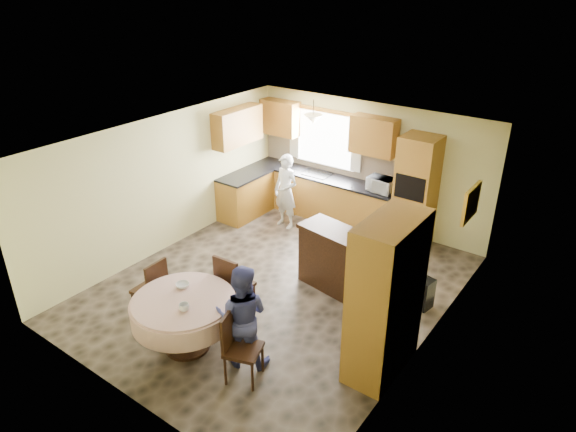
# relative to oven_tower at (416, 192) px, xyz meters

# --- Properties ---
(floor) EXTENTS (5.00, 6.00, 0.01)m
(floor) POSITION_rel_oven_tower_xyz_m (-1.15, -2.69, -1.06)
(floor) COLOR brown
(floor) RESTS_ON ground
(ceiling) EXTENTS (5.00, 6.00, 0.01)m
(ceiling) POSITION_rel_oven_tower_xyz_m (-1.15, -2.69, 1.44)
(ceiling) COLOR white
(ceiling) RESTS_ON wall_back
(wall_back) EXTENTS (5.00, 0.02, 2.50)m
(wall_back) POSITION_rel_oven_tower_xyz_m (-1.15, 0.31, 0.19)
(wall_back) COLOR #D0CC85
(wall_back) RESTS_ON floor
(wall_front) EXTENTS (5.00, 0.02, 2.50)m
(wall_front) POSITION_rel_oven_tower_xyz_m (-1.15, -5.69, 0.19)
(wall_front) COLOR #D0CC85
(wall_front) RESTS_ON floor
(wall_left) EXTENTS (0.02, 6.00, 2.50)m
(wall_left) POSITION_rel_oven_tower_xyz_m (-3.65, -2.69, 0.19)
(wall_left) COLOR #D0CC85
(wall_left) RESTS_ON floor
(wall_right) EXTENTS (0.02, 6.00, 2.50)m
(wall_right) POSITION_rel_oven_tower_xyz_m (1.35, -2.69, 0.19)
(wall_right) COLOR #D0CC85
(wall_right) RESTS_ON floor
(window) EXTENTS (1.40, 0.03, 1.10)m
(window) POSITION_rel_oven_tower_xyz_m (-2.15, 0.29, 0.54)
(window) COLOR white
(window) RESTS_ON wall_back
(curtain_left) EXTENTS (0.22, 0.02, 1.15)m
(curtain_left) POSITION_rel_oven_tower_xyz_m (-2.90, 0.24, 0.59)
(curtain_left) COLOR white
(curtain_left) RESTS_ON wall_back
(curtain_right) EXTENTS (0.22, 0.02, 1.15)m
(curtain_right) POSITION_rel_oven_tower_xyz_m (-1.40, 0.24, 0.59)
(curtain_right) COLOR white
(curtain_right) RESTS_ON wall_back
(base_cab_back) EXTENTS (3.30, 0.60, 0.88)m
(base_cab_back) POSITION_rel_oven_tower_xyz_m (-2.00, 0.01, -0.62)
(base_cab_back) COLOR gold
(base_cab_back) RESTS_ON floor
(counter_back) EXTENTS (3.30, 0.64, 0.04)m
(counter_back) POSITION_rel_oven_tower_xyz_m (-2.00, 0.01, -0.16)
(counter_back) COLOR black
(counter_back) RESTS_ON base_cab_back
(base_cab_left) EXTENTS (0.60, 1.20, 0.88)m
(base_cab_left) POSITION_rel_oven_tower_xyz_m (-3.35, -0.89, -0.62)
(base_cab_left) COLOR gold
(base_cab_left) RESTS_ON floor
(counter_left) EXTENTS (0.64, 1.20, 0.04)m
(counter_left) POSITION_rel_oven_tower_xyz_m (-3.35, -0.89, -0.16)
(counter_left) COLOR black
(counter_left) RESTS_ON base_cab_left
(backsplash) EXTENTS (3.30, 0.02, 0.55)m
(backsplash) POSITION_rel_oven_tower_xyz_m (-2.00, 0.30, 0.12)
(backsplash) COLOR beige
(backsplash) RESTS_ON wall_back
(wall_cab_left) EXTENTS (0.85, 0.33, 0.72)m
(wall_cab_left) POSITION_rel_oven_tower_xyz_m (-3.20, 0.15, 0.85)
(wall_cab_left) COLOR #A9712A
(wall_cab_left) RESTS_ON wall_back
(wall_cab_right) EXTENTS (0.90, 0.33, 0.72)m
(wall_cab_right) POSITION_rel_oven_tower_xyz_m (-1.00, 0.15, 0.85)
(wall_cab_right) COLOR #A9712A
(wall_cab_right) RESTS_ON wall_back
(wall_cab_side) EXTENTS (0.33, 1.20, 0.72)m
(wall_cab_side) POSITION_rel_oven_tower_xyz_m (-3.48, -0.89, 0.85)
(wall_cab_side) COLOR #A9712A
(wall_cab_side) RESTS_ON wall_left
(oven_tower) EXTENTS (0.66, 0.62, 2.12)m
(oven_tower) POSITION_rel_oven_tower_xyz_m (0.00, 0.00, 0.00)
(oven_tower) COLOR gold
(oven_tower) RESTS_ON floor
(oven_upper) EXTENTS (0.56, 0.01, 0.45)m
(oven_upper) POSITION_rel_oven_tower_xyz_m (0.00, -0.31, 0.19)
(oven_upper) COLOR black
(oven_upper) RESTS_ON oven_tower
(oven_lower) EXTENTS (0.56, 0.01, 0.45)m
(oven_lower) POSITION_rel_oven_tower_xyz_m (0.00, -0.31, -0.31)
(oven_lower) COLOR black
(oven_lower) RESTS_ON oven_tower
(pendant) EXTENTS (0.36, 0.36, 0.18)m
(pendant) POSITION_rel_oven_tower_xyz_m (-2.15, -0.19, 1.06)
(pendant) COLOR beige
(pendant) RESTS_ON ceiling
(sideboard) EXTENTS (1.45, 0.78, 0.98)m
(sideboard) POSITION_rel_oven_tower_xyz_m (-0.32, -2.15, -0.57)
(sideboard) COLOR #371C0F
(sideboard) RESTS_ON floor
(space_heater) EXTENTS (0.40, 0.32, 0.50)m
(space_heater) POSITION_rel_oven_tower_xyz_m (0.95, -1.80, -0.81)
(space_heater) COLOR black
(space_heater) RESTS_ON floor
(cupboard) EXTENTS (0.57, 1.13, 2.16)m
(cupboard) POSITION_rel_oven_tower_xyz_m (1.07, -3.39, 0.02)
(cupboard) COLOR gold
(cupboard) RESTS_ON floor
(dining_table) EXTENTS (1.41, 1.41, 0.80)m
(dining_table) POSITION_rel_oven_tower_xyz_m (-1.26, -4.61, -0.43)
(dining_table) COLOR #371C0F
(dining_table) RESTS_ON floor
(chair_left) EXTENTS (0.45, 0.45, 0.98)m
(chair_left) POSITION_rel_oven_tower_xyz_m (-2.14, -4.41, -0.52)
(chair_left) COLOR #371C0F
(chair_left) RESTS_ON floor
(chair_back) EXTENTS (0.48, 0.48, 1.05)m
(chair_back) POSITION_rel_oven_tower_xyz_m (-1.22, -3.70, -0.48)
(chair_back) COLOR #371C0F
(chair_back) RESTS_ON floor
(chair_right) EXTENTS (0.54, 0.54, 0.98)m
(chair_right) POSITION_rel_oven_tower_xyz_m (-0.31, -4.63, -0.52)
(chair_right) COLOR #371C0F
(chair_right) RESTS_ON floor
(framed_picture) EXTENTS (0.06, 0.64, 0.53)m
(framed_picture) POSITION_rel_oven_tower_xyz_m (1.32, -1.19, 0.57)
(framed_picture) COLOR gold
(framed_picture) RESTS_ON wall_right
(microwave) EXTENTS (0.52, 0.37, 0.28)m
(microwave) POSITION_rel_oven_tower_xyz_m (-0.68, -0.04, -0.00)
(microwave) COLOR silver
(microwave) RESTS_ON counter_back
(person_sink) EXTENTS (0.59, 0.43, 1.51)m
(person_sink) POSITION_rel_oven_tower_xyz_m (-2.36, -0.80, -0.30)
(person_sink) COLOR silver
(person_sink) RESTS_ON floor
(person_dining) EXTENTS (0.89, 0.82, 1.46)m
(person_dining) POSITION_rel_oven_tower_xyz_m (-0.45, -4.36, -0.33)
(person_dining) COLOR navy
(person_dining) RESTS_ON floor
(bowl_sideboard) EXTENTS (0.21, 0.21, 0.05)m
(bowl_sideboard) POSITION_rel_oven_tower_xyz_m (-0.60, -2.15, -0.05)
(bowl_sideboard) COLOR #B2B2B2
(bowl_sideboard) RESTS_ON sideboard
(bottle_sideboard) EXTENTS (0.16, 0.16, 0.32)m
(bottle_sideboard) POSITION_rel_oven_tower_xyz_m (0.16, -2.15, 0.08)
(bottle_sideboard) COLOR silver
(bottle_sideboard) RESTS_ON sideboard
(cup_table) EXTENTS (0.16, 0.16, 0.10)m
(cup_table) POSITION_rel_oven_tower_xyz_m (-1.06, -4.78, -0.21)
(cup_table) COLOR #B2B2B2
(cup_table) RESTS_ON dining_table
(bowl_table) EXTENTS (0.22, 0.22, 0.06)m
(bowl_table) POSITION_rel_oven_tower_xyz_m (-1.47, -4.42, -0.23)
(bowl_table) COLOR #B2B2B2
(bowl_table) RESTS_ON dining_table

